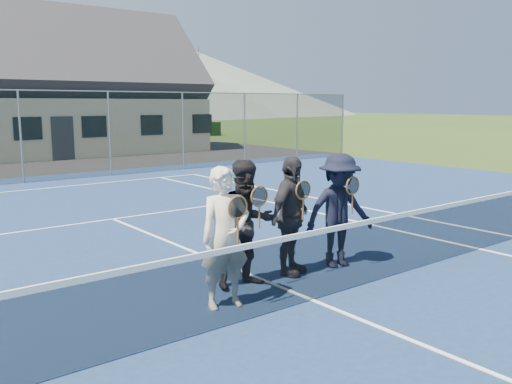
% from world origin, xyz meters
% --- Properties ---
extents(court_surface, '(30.00, 30.00, 0.02)m').
position_xyz_m(court_surface, '(0.00, 0.00, 0.01)').
color(court_surface, navy).
rests_on(court_surface, ground).
extents(hill_centre, '(120.00, 120.00, 22.00)m').
position_xyz_m(hill_centre, '(20.00, 95.00, 11.00)').
color(hill_centre, slate).
rests_on(hill_centre, ground).
extents(hill_east, '(90.00, 90.00, 14.00)m').
position_xyz_m(hill_east, '(55.00, 95.00, 7.00)').
color(hill_east, slate).
rests_on(hill_east, ground).
extents(court_markings, '(11.03, 23.83, 0.01)m').
position_xyz_m(court_markings, '(0.00, 0.00, 0.02)').
color(court_markings, white).
rests_on(court_markings, court_surface).
extents(tennis_net, '(11.68, 0.08, 1.10)m').
position_xyz_m(tennis_net, '(0.00, 0.00, 0.54)').
color(tennis_net, slate).
rests_on(tennis_net, ground).
extents(perimeter_fence, '(30.07, 0.07, 3.02)m').
position_xyz_m(perimeter_fence, '(0.00, 13.50, 1.52)').
color(perimeter_fence, slate).
rests_on(perimeter_fence, ground).
extents(clubhouse, '(15.60, 8.20, 7.70)m').
position_xyz_m(clubhouse, '(4.00, 24.00, 3.99)').
color(clubhouse, beige).
rests_on(clubhouse, ground).
extents(tree_d, '(3.20, 3.20, 7.77)m').
position_xyz_m(tree_d, '(12.00, 33.00, 5.79)').
color(tree_d, '#3D2316').
rests_on(tree_d, ground).
extents(tree_e, '(3.20, 3.20, 7.77)m').
position_xyz_m(tree_e, '(18.00, 33.00, 5.79)').
color(tree_e, '#331F12').
rests_on(tree_e, ground).
extents(player_a, '(0.73, 0.56, 1.80)m').
position_xyz_m(player_a, '(-1.01, 0.53, 0.92)').
color(player_a, beige).
rests_on(player_a, court_surface).
extents(player_b, '(0.95, 0.78, 1.80)m').
position_xyz_m(player_b, '(-0.32, 0.98, 0.92)').
color(player_b, black).
rests_on(player_b, court_surface).
extents(player_c, '(1.14, 0.80, 1.80)m').
position_xyz_m(player_c, '(0.51, 1.01, 0.92)').
color(player_c, '#252429').
rests_on(player_c, court_surface).
extents(player_d, '(1.30, 0.97, 1.80)m').
position_xyz_m(player_d, '(1.39, 0.85, 0.92)').
color(player_d, black).
rests_on(player_d, court_surface).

